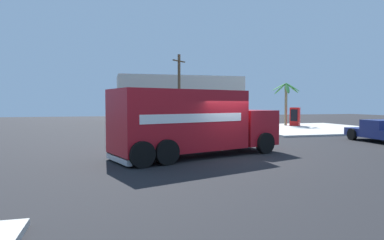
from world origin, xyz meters
TOP-DOWN VIEW (x-y plane):
  - ground_plane at (0.00, 0.00)m, footprint 100.00×100.00m
  - sidewalk_corner_far at (12.96, 12.96)m, footprint 12.43×12.43m
  - delivery_truck at (-1.49, 0.58)m, footprint 8.30×4.97m
  - vending_machine_red at (13.24, 15.72)m, footprint 1.17×1.17m
  - palm_tree_far at (12.60, 16.38)m, footprint 3.04×2.66m
  - utility_pole at (2.27, 20.55)m, footprint 1.69×1.58m
  - building_backdrop at (4.19, 28.83)m, footprint 16.12×6.00m

SIDE VIEW (x-z plane):
  - ground_plane at x=0.00m, z-range 0.00..0.00m
  - sidewalk_corner_far at x=12.96m, z-range 0.00..0.14m
  - vending_machine_red at x=13.24m, z-range 0.14..1.99m
  - delivery_truck at x=-1.49m, z-range 0.05..3.03m
  - building_backdrop at x=4.19m, z-range 0.00..5.93m
  - palm_tree_far at x=12.60m, z-range 0.95..5.35m
  - utility_pole at x=2.27m, z-range 0.14..7.74m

